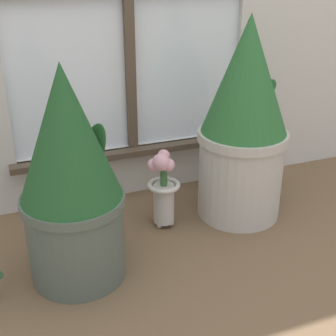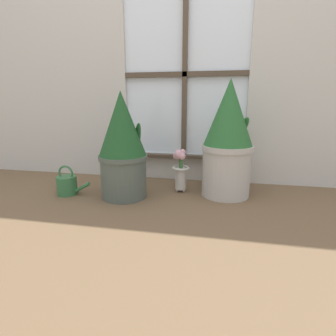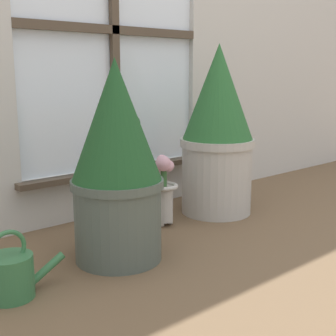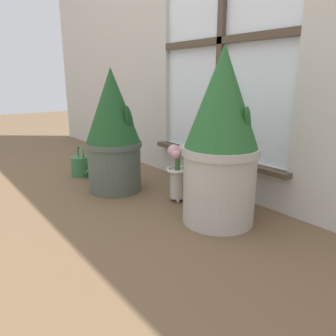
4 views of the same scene
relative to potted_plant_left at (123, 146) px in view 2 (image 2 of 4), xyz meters
name	(u,v)px [view 2 (image 2 of 4)]	position (x,y,z in m)	size (l,w,h in m)	color
ground_plane	(169,208)	(0.32, -0.13, -0.33)	(10.00, 10.00, 0.00)	brown
wall_with_window	(186,1)	(0.32, 0.48, 0.94)	(4.40, 0.10, 2.50)	beige
potted_plant_left	(123,146)	(0.00, 0.00, 0.00)	(0.31, 0.31, 0.67)	#4C564C
potted_plant_right	(228,140)	(0.64, 0.16, 0.03)	(0.33, 0.33, 0.74)	#B7B2A8
flower_vase	(180,169)	(0.34, 0.17, -0.17)	(0.12, 0.12, 0.29)	#BCB7AD
watering_can	(67,185)	(-0.39, -0.03, -0.27)	(0.23, 0.13, 0.20)	#336B3D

